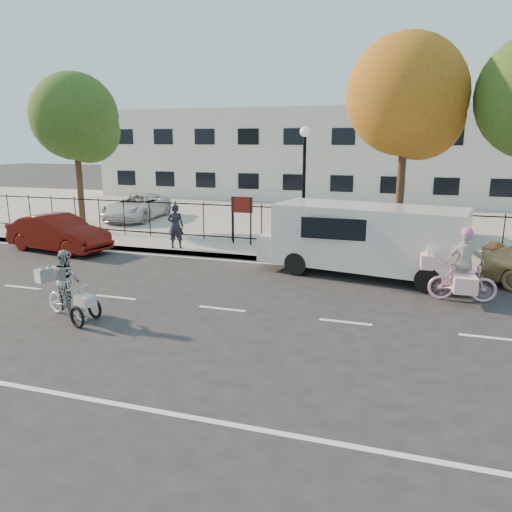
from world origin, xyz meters
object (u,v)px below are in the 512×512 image
at_px(pedestrian, 176,226).
at_px(lot_car_c, 337,217).
at_px(white_van, 364,238).
at_px(lamppost, 304,166).
at_px(zebra_trike, 67,292).
at_px(lot_car_b, 136,207).
at_px(red_sedan, 58,233).
at_px(unicorn_bike, 462,274).
at_px(lot_car_d, 448,225).

height_order(pedestrian, lot_car_c, pedestrian).
bearing_deg(white_van, lot_car_c, 115.54).
bearing_deg(lamppost, lot_car_c, 80.99).
relative_size(zebra_trike, lot_car_b, 0.41).
height_order(lamppost, red_sedan, lamppost).
bearing_deg(red_sedan, lot_car_c, -44.43).
bearing_deg(pedestrian, lamppost, -175.32).
distance_m(unicorn_bike, red_sedan, 13.81).
distance_m(lot_car_b, lot_car_c, 9.94).
bearing_deg(lot_car_d, lamppost, -131.01).
bearing_deg(lot_car_c, white_van, -71.21).
relative_size(lamppost, pedestrian, 2.66).
relative_size(lamppost, zebra_trike, 2.32).
height_order(zebra_trike, lot_car_d, zebra_trike).
height_order(lamppost, lot_car_c, lamppost).
height_order(unicorn_bike, lot_car_d, unicorn_bike).
distance_m(lamppost, unicorn_bike, 7.11).
height_order(zebra_trike, lot_car_b, zebra_trike).
bearing_deg(lot_car_b, white_van, -35.31).
xyz_separation_m(red_sedan, lot_car_c, (9.24, 6.57, 0.07)).
bearing_deg(zebra_trike, pedestrian, 25.07).
xyz_separation_m(unicorn_bike, red_sedan, (-13.69, 1.77, -0.04)).
relative_size(unicorn_bike, white_van, 0.31).
relative_size(red_sedan, pedestrian, 2.52).
xyz_separation_m(zebra_trike, lot_car_c, (4.33, 12.39, 0.13)).
relative_size(lot_car_b, lot_car_d, 1.35).
relative_size(lamppost, red_sedan, 1.06).
xyz_separation_m(zebra_trike, unicorn_bike, (8.78, 4.04, 0.09)).
bearing_deg(lot_car_c, red_sedan, -141.16).
bearing_deg(lamppost, white_van, -47.04).
distance_m(lamppost, lot_car_b, 10.42).
bearing_deg(white_van, lamppost, 143.14).
xyz_separation_m(white_van, pedestrian, (-6.87, 1.23, -0.21)).
height_order(unicorn_bike, lot_car_b, unicorn_bike).
distance_m(zebra_trike, white_van, 8.45).
bearing_deg(red_sedan, lot_car_b, 16.15).
distance_m(lot_car_c, lot_car_d, 4.55).
bearing_deg(red_sedan, lot_car_d, -56.55).
bearing_deg(unicorn_bike, lot_car_c, 25.25).
bearing_deg(lot_car_b, lot_car_c, -6.09).
height_order(red_sedan, lot_car_b, lot_car_b).
distance_m(zebra_trike, lot_car_d, 14.69).
height_order(unicorn_bike, white_van, white_van).
relative_size(unicorn_bike, lot_car_d, 0.56).
relative_size(lamppost, lot_car_b, 0.94).
height_order(unicorn_bike, red_sedan, unicorn_bike).
bearing_deg(pedestrian, white_van, 156.94).
xyz_separation_m(pedestrian, lot_car_d, (9.56, 4.74, -0.23)).
bearing_deg(lot_car_c, pedestrian, -129.73).
xyz_separation_m(unicorn_bike, white_van, (-2.63, 1.72, 0.47)).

